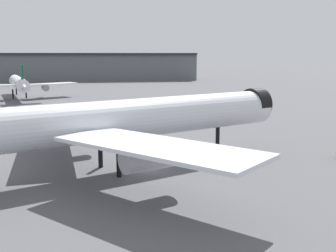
% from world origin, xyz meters
% --- Properties ---
extents(ground, '(900.00, 900.00, 0.00)m').
position_xyz_m(ground, '(0.00, 0.00, 0.00)').
color(ground, '#56565B').
extents(airliner_near_gate, '(58.27, 51.99, 16.11)m').
position_xyz_m(airliner_near_gate, '(-3.38, 1.27, 7.10)').
color(airliner_near_gate, silver).
rests_on(airliner_near_gate, ground).
extents(airliner_far_taxiway, '(42.49, 47.07, 12.86)m').
position_xyz_m(airliner_far_taxiway, '(-27.03, 108.73, 5.67)').
color(airliner_far_taxiway, white).
rests_on(airliner_far_taxiway, ground).
extents(terminal_building, '(177.70, 45.43, 26.30)m').
position_xyz_m(terminal_building, '(-16.19, 215.95, 8.77)').
color(terminal_building, slate).
rests_on(terminal_building, ground).
extents(baggage_cart_trailing, '(2.64, 2.28, 1.82)m').
position_xyz_m(baggage_cart_trailing, '(-7.41, 38.32, 0.98)').
color(baggage_cart_trailing, black).
rests_on(baggage_cart_trailing, ground).
extents(traffic_cone_wingtip, '(0.63, 0.63, 0.78)m').
position_xyz_m(traffic_cone_wingtip, '(-11.49, 33.61, 0.39)').
color(traffic_cone_wingtip, '#F2600C').
rests_on(traffic_cone_wingtip, ground).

